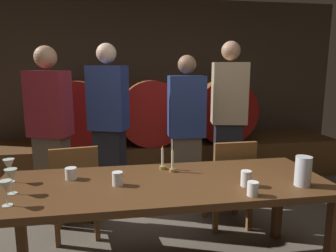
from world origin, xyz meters
TOP-DOWN VIEW (x-y plane):
  - back_wall at (0.00, 3.19)m, footprint 6.05×0.24m
  - barrel_shelf at (0.00, 2.64)m, footprint 5.44×0.90m
  - wine_barrel_left at (-0.96, 2.64)m, footprint 0.88×0.83m
  - wine_barrel_center at (-0.00, 2.64)m, footprint 0.88×0.83m
  - wine_barrel_right at (1.01, 2.64)m, footprint 0.88×0.83m
  - dining_table at (-0.14, 0.38)m, footprint 2.36×0.85m
  - chair_left at (-0.85, 1.03)m, footprint 0.45×0.45m
  - chair_right at (0.59, 1.00)m, footprint 0.41×0.41m
  - guest_far_left at (-1.10, 1.42)m, footprint 0.44×0.36m
  - guest_center_left at (-0.55, 1.56)m, footprint 0.44×0.36m
  - guest_center_right at (0.27, 1.49)m, footprint 0.39×0.26m
  - guest_far_right at (0.79, 1.61)m, footprint 0.42×0.31m
  - candle_left at (-0.11, 0.66)m, footprint 0.05×0.05m
  - candle_right at (-0.04, 0.58)m, footprint 0.05×0.05m
  - pitcher at (0.79, 0.14)m, footprint 0.11×0.11m
  - wine_glass_left at (-1.22, 0.54)m, footprint 0.08×0.08m
  - wine_glass_center at (-1.14, 0.32)m, footprint 0.08×0.08m
  - wine_glass_right at (-1.12, 0.13)m, footprint 0.07×0.07m
  - cup_far_left at (-0.81, 0.54)m, footprint 0.08×0.08m
  - cup_center_left at (-0.47, 0.36)m, footprint 0.07×0.07m
  - cup_center_right at (0.37, 0.03)m, footprint 0.07×0.07m
  - cup_far_right at (0.40, 0.20)m, footprint 0.07×0.07m

SIDE VIEW (x-z plane):
  - barrel_shelf at x=0.00m, z-range 0.00..0.51m
  - chair_left at x=-0.85m, z-range 0.05..0.93m
  - chair_right at x=0.59m, z-range 0.05..0.93m
  - dining_table at x=-0.14m, z-range 0.30..1.05m
  - cup_far_left at x=-0.81m, z-range 0.74..0.83m
  - cup_center_right at x=0.37m, z-range 0.74..0.83m
  - cup_center_left at x=-0.47m, z-range 0.74..0.84m
  - candle_right at x=-0.04m, z-range 0.70..0.89m
  - candle_left at x=-0.11m, z-range 0.70..0.89m
  - cup_far_right at x=0.40m, z-range 0.74..0.85m
  - pitcher at x=0.79m, z-range 0.74..0.95m
  - guest_center_right at x=0.27m, z-range 0.02..1.69m
  - wine_glass_right at x=-1.12m, z-range 0.78..0.93m
  - wine_glass_center at x=-1.14m, z-range 0.78..0.95m
  - wine_glass_left at x=-1.22m, z-range 0.78..0.95m
  - guest_far_left at x=-1.10m, z-range 0.03..1.78m
  - guest_center_left at x=-0.55m, z-range 0.03..1.82m
  - guest_far_right at x=0.79m, z-range 0.03..1.86m
  - wine_barrel_left at x=-0.96m, z-range 0.51..1.39m
  - wine_barrel_center at x=0.00m, z-range 0.51..1.39m
  - wine_barrel_right at x=1.01m, z-range 0.51..1.39m
  - back_wall at x=0.00m, z-range 0.00..2.55m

